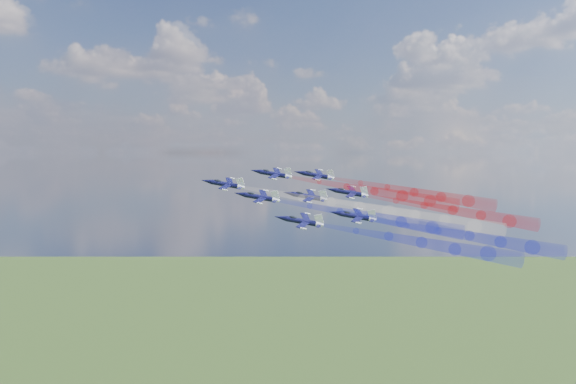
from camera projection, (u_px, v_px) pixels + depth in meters
jet_lead at (225, 184)px, 168.87m from camera, size 14.83×14.67×7.40m
trail_lead at (331, 203)px, 166.77m from camera, size 36.07×31.45×11.92m
jet_inner_left at (259, 197)px, 161.01m from camera, size 14.83×14.67×7.40m
trail_inner_left at (370, 217)px, 158.92m from camera, size 36.07×31.45×11.92m
jet_inner_right at (273, 174)px, 177.49m from camera, size 14.83×14.67×7.40m
trail_inner_right at (374, 191)px, 175.39m from camera, size 36.07×31.45×11.92m
jet_outer_left at (301, 221)px, 150.06m from camera, size 14.83×14.67×7.40m
trail_outer_left at (422, 242)px, 147.96m from camera, size 36.07×31.45×11.92m
jet_center_third at (307, 196)px, 167.39m from camera, size 14.83×14.67×7.40m
trail_center_third at (415, 215)px, 165.29m from camera, size 36.07×31.45×11.92m
jet_outer_right at (316, 175)px, 183.64m from camera, size 14.83×14.67×7.40m
trail_outer_right at (414, 192)px, 181.54m from camera, size 36.07×31.45×11.92m
jet_rear_left at (355, 216)px, 158.72m from camera, size 14.83×14.67×7.40m
trail_rear_left at (469, 236)px, 156.62m from camera, size 36.07×31.45×11.92m
jet_rear_right at (349, 193)px, 175.17m from camera, size 14.83×14.67×7.40m
trail_rear_right at (452, 210)px, 173.07m from camera, size 36.07×31.45×11.92m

